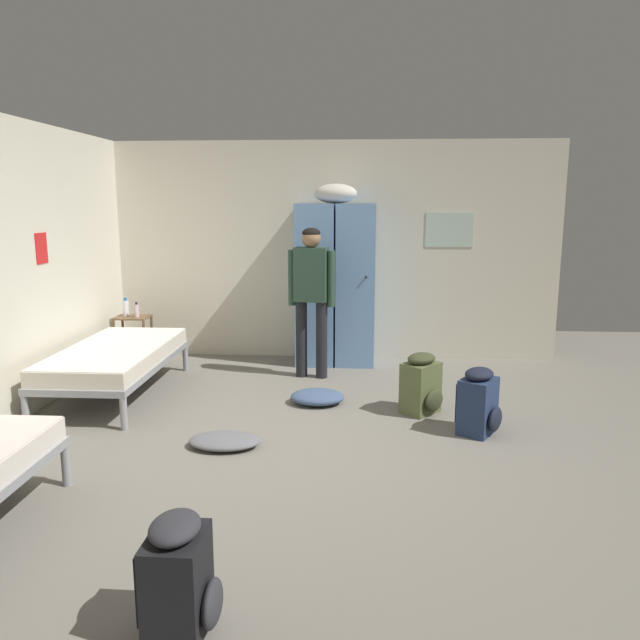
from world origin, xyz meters
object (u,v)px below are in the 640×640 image
Objects in this scene: shelf_unit at (134,335)px; bed_left_rear at (116,357)px; clothes_pile_denim at (317,397)px; clothes_pile_grey at (224,441)px; person_traveler at (311,288)px; backpack_black at (180,578)px; locker_bank at (335,281)px; backpack_olive at (422,385)px; lotion_bottle at (137,310)px; backpack_navy at (479,403)px; water_bottle at (126,308)px.

shelf_unit is 0.30× the size of bed_left_rear.
clothes_pile_denim is 0.92× the size of clothes_pile_grey.
person_traveler reaches higher than clothes_pile_grey.
backpack_black is at bearing -64.22° from bed_left_rear.
locker_bank is 4.75m from backpack_black.
shelf_unit is at bearing 154.86° from backpack_olive.
shelf_unit is 3.51m from backpack_olive.
clothes_pile_denim is (-0.11, -1.51, -0.91)m from locker_bank.
shelf_unit is at bearing 123.64° from clothes_pile_grey.
person_traveler is 1.69m from backpack_olive.
person_traveler is 1.27m from clothes_pile_denim.
lotion_bottle is 0.31× the size of backpack_navy.
clothes_pile_denim reaches higher than clothes_pile_grey.
locker_bank is 9.66× the size of water_bottle.
backpack_navy is 0.63m from backpack_olive.
locker_bank is at bearing 5.56° from shelf_unit.
locker_bank reaches higher than backpack_olive.
locker_bank reaches higher than backpack_navy.
shelf_unit is 1.12× the size of clothes_pile_denim.
backpack_black is 1.00× the size of backpack_olive.
water_bottle is 1.24× the size of lotion_bottle.
bed_left_rear is at bearing 137.41° from clothes_pile_grey.
backpack_navy is 1.53m from clothes_pile_denim.
shelf_unit is 1.04× the size of backpack_navy.
shelf_unit is 0.31m from lotion_bottle.
shelf_unit is 2.66× the size of water_bottle.
lotion_bottle is 4.76m from backpack_black.
clothes_pile_grey is at bearing -168.45° from backpack_navy.
bed_left_rear is at bearing 176.11° from clothes_pile_denim.
person_traveler reaches higher than clothes_pile_denim.
water_bottle is at bearing 150.52° from clothes_pile_denim.
bed_left_rear is 3.42× the size of clothes_pile_grey.
water_bottle is (-2.18, 0.42, -0.30)m from person_traveler.
backpack_navy is 1.08× the size of clothes_pile_denim.
water_bottle is 0.16m from lotion_bottle.
backpack_olive is at bearing -63.95° from locker_bank.
bed_left_rear is at bearing 115.78° from backpack_black.
backpack_olive is at bearing 131.61° from backpack_navy.
bed_left_rear is 3.45× the size of backpack_navy.
shelf_unit is 1.18m from bed_left_rear.
shelf_unit reaches higher than clothes_pile_grey.
backpack_olive reaches higher than clothes_pile_grey.
backpack_black reaches higher than bed_left_rear.
lotion_bottle is at bearing 99.21° from bed_left_rear.
water_bottle is 2.97m from clothes_pile_grey.
water_bottle reaches higher than clothes_pile_grey.
water_bottle reaches higher than backpack_olive.
person_traveler is 2.24m from water_bottle.
shelf_unit is 1.03× the size of clothes_pile_grey.
backpack_navy is (3.59, -1.96, -0.09)m from shelf_unit.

